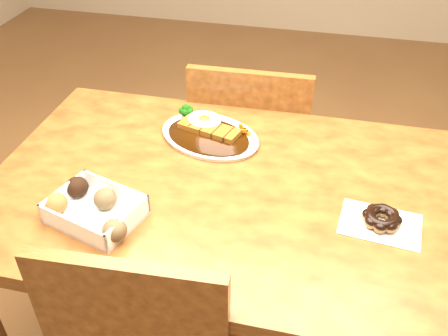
% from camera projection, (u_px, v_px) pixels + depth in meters
% --- Properties ---
extents(table, '(1.20, 0.80, 0.75)m').
position_uv_depth(table, '(221.00, 213.00, 1.34)').
color(table, '#4E250F').
rests_on(table, ground).
extents(chair_far, '(0.43, 0.43, 0.87)m').
position_uv_depth(chair_far, '(252.00, 153.00, 1.86)').
color(chair_far, '#4E250F').
rests_on(chair_far, ground).
extents(katsu_curry_plate, '(0.35, 0.30, 0.06)m').
position_uv_depth(katsu_curry_plate, '(209.00, 133.00, 1.44)').
color(katsu_curry_plate, white).
rests_on(katsu_curry_plate, table).
extents(donut_box, '(0.24, 0.21, 0.06)m').
position_uv_depth(donut_box, '(93.00, 208.00, 1.16)').
color(donut_box, white).
rests_on(donut_box, table).
extents(pon_de_ring, '(0.20, 0.15, 0.04)m').
position_uv_depth(pon_de_ring, '(382.00, 219.00, 1.15)').
color(pon_de_ring, silver).
rests_on(pon_de_ring, table).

